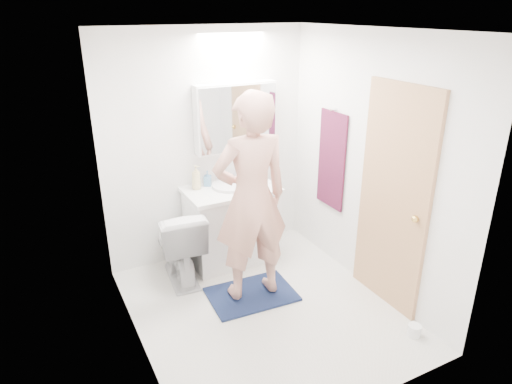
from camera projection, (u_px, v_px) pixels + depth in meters
floor at (264, 309)px, 4.16m from camera, size 2.50×2.50×0.00m
ceiling at (266, 30)px, 3.26m from camera, size 2.50×2.50×0.00m
wall_back at (207, 147)px, 4.73m from camera, size 2.50×0.00×2.50m
wall_front at (367, 255)px, 2.68m from camera, size 2.50×0.00×2.50m
wall_left at (129, 212)px, 3.24m from camera, size 0.00×2.50×2.50m
wall_right at (370, 166)px, 4.18m from camera, size 0.00×2.50×2.50m
vanity_cabinet at (232, 226)px, 4.86m from camera, size 0.90×0.55×0.78m
countertop at (231, 190)px, 4.71m from camera, size 0.95×0.58×0.04m
sink_basin at (230, 186)px, 4.72m from camera, size 0.36×0.36×0.03m
faucet at (222, 175)px, 4.85m from camera, size 0.02×0.02×0.16m
medicine_cabinet at (236, 117)px, 4.69m from camera, size 0.88×0.14×0.70m
mirror_panel at (239, 119)px, 4.63m from camera, size 0.84×0.01×0.66m
toilet at (179, 243)px, 4.50m from camera, size 0.52×0.81×0.78m
bath_rug at (252, 294)px, 4.35m from camera, size 0.83×0.60×0.02m
person at (251, 199)px, 3.98m from camera, size 0.72×0.50×1.90m
door at (393, 200)px, 3.96m from camera, size 0.04×0.80×2.00m
door_knob at (415, 219)px, 3.71m from camera, size 0.06×0.06×0.06m
towel at (332, 160)px, 4.66m from camera, size 0.02×0.42×1.00m
towel_hook at (334, 110)px, 4.46m from camera, size 0.07×0.02×0.02m
soap_bottle_a at (196, 177)px, 4.64m from camera, size 0.13×0.13×0.25m
soap_bottle_b at (207, 178)px, 4.74m from camera, size 0.10×0.10×0.16m
toothbrush_cup at (245, 176)px, 4.92m from camera, size 0.11×0.11×0.09m
toilet_paper_roll at (414, 330)px, 3.80m from camera, size 0.11×0.11×0.10m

